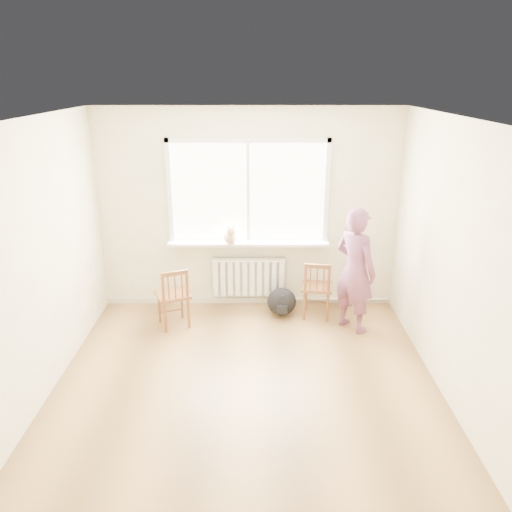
{
  "coord_description": "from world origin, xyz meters",
  "views": [
    {
      "loc": [
        0.1,
        -4.21,
        3.06
      ],
      "look_at": [
        0.1,
        1.2,
        1.09
      ],
      "focal_mm": 35.0,
      "sensor_mm": 36.0,
      "label": 1
    }
  ],
  "objects_px": {
    "chair_right": "(317,290)",
    "chair_left": "(174,298)",
    "cat": "(230,235)",
    "backpack": "(282,302)",
    "person": "(355,270)"
  },
  "relations": [
    {
      "from": "chair_right",
      "to": "chair_left",
      "type": "bearing_deg",
      "value": 17.26
    },
    {
      "from": "chair_left",
      "to": "cat",
      "type": "bearing_deg",
      "value": -167.2
    },
    {
      "from": "chair_right",
      "to": "cat",
      "type": "height_order",
      "value": "cat"
    },
    {
      "from": "chair_right",
      "to": "backpack",
      "type": "height_order",
      "value": "chair_right"
    },
    {
      "from": "chair_right",
      "to": "backpack",
      "type": "distance_m",
      "value": 0.51
    },
    {
      "from": "person",
      "to": "chair_left",
      "type": "bearing_deg",
      "value": 48.09
    },
    {
      "from": "cat",
      "to": "backpack",
      "type": "height_order",
      "value": "cat"
    },
    {
      "from": "chair_left",
      "to": "chair_right",
      "type": "relative_size",
      "value": 1.01
    },
    {
      "from": "person",
      "to": "backpack",
      "type": "bearing_deg",
      "value": 26.17
    },
    {
      "from": "cat",
      "to": "person",
      "type": "bearing_deg",
      "value": -26.89
    },
    {
      "from": "chair_left",
      "to": "backpack",
      "type": "bearing_deg",
      "value": 169.74
    },
    {
      "from": "chair_left",
      "to": "chair_right",
      "type": "bearing_deg",
      "value": 164.17
    },
    {
      "from": "chair_right",
      "to": "cat",
      "type": "xyz_separation_m",
      "value": [
        -1.14,
        0.26,
        0.67
      ]
    },
    {
      "from": "chair_left",
      "to": "chair_right",
      "type": "xyz_separation_m",
      "value": [
        1.84,
        0.26,
        -0.0
      ]
    },
    {
      "from": "chair_right",
      "to": "person",
      "type": "bearing_deg",
      "value": 154.56
    }
  ]
}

